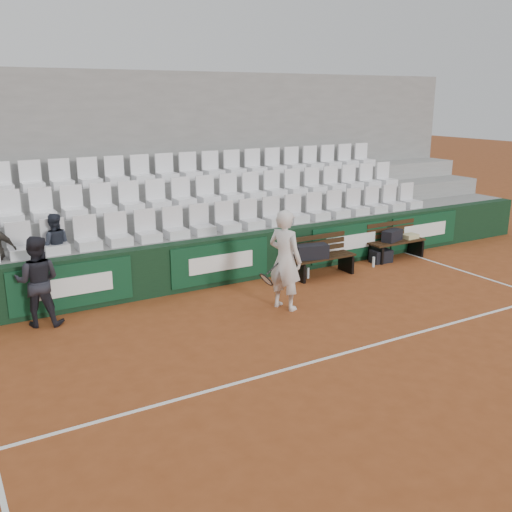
{
  "coord_description": "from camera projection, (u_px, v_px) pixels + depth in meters",
  "views": [
    {
      "loc": [
        -5.23,
        -6.25,
        3.81
      ],
      "look_at": [
        -0.19,
        2.4,
        1.0
      ],
      "focal_mm": 40.0,
      "sensor_mm": 36.0,
      "label": 1
    }
  ],
  "objects": [
    {
      "name": "back_barrier",
      "position": [
        229.0,
        259.0,
        11.98
      ],
      "size": [
        18.0,
        0.34,
        1.0
      ],
      "color": "black",
      "rests_on": "ground"
    },
    {
      "name": "tennis_player",
      "position": [
        285.0,
        260.0,
        10.39
      ],
      "size": [
        0.83,
        0.8,
        1.87
      ],
      "color": "silver",
      "rests_on": "ground"
    },
    {
      "name": "towel",
      "position": [
        410.0,
        236.0,
        13.97
      ],
      "size": [
        0.39,
        0.29,
        0.1
      ],
      "primitive_type": "cube",
      "rotation": [
        0.0,
        0.0,
        0.06
      ],
      "color": "#C6BB80",
      "rests_on": "bench_right"
    },
    {
      "name": "court_baseline",
      "position": [
        345.0,
        353.0,
        8.76
      ],
      "size": [
        18.0,
        0.06,
        0.01
      ],
      "primitive_type": "cube",
      "color": "white",
      "rests_on": "ground"
    },
    {
      "name": "seat_row_back",
      "position": [
        179.0,
        166.0,
        13.45
      ],
      "size": [
        11.9,
        0.44,
        0.63
      ],
      "primitive_type": "cube",
      "color": "white",
      "rests_on": "grandstand_tier_back"
    },
    {
      "name": "bench_left",
      "position": [
        323.0,
        266.0,
        12.48
      ],
      "size": [
        1.5,
        0.56,
        0.45
      ],
      "primitive_type": "cube",
      "color": "black",
      "rests_on": "ground"
    },
    {
      "name": "grandstand_rear_wall",
      "position": [
        166.0,
        164.0,
        14.12
      ],
      "size": [
        18.0,
        0.3,
        4.4
      ],
      "primitive_type": "cube",
      "color": "gray",
      "rests_on": "ground"
    },
    {
      "name": "water_bottle_far",
      "position": [
        373.0,
        262.0,
        13.17
      ],
      "size": [
        0.07,
        0.07,
        0.24
      ],
      "primitive_type": "cylinder",
      "color": "silver",
      "rests_on": "ground"
    },
    {
      "name": "ground",
      "position": [
        345.0,
        353.0,
        8.76
      ],
      "size": [
        80.0,
        80.0,
        0.0
      ],
      "primitive_type": "plane",
      "color": "brown",
      "rests_on": "ground"
    },
    {
      "name": "ball_kid",
      "position": [
        38.0,
        281.0,
        9.65
      ],
      "size": [
        0.94,
        0.85,
        1.58
      ],
      "primitive_type": "imported",
      "rotation": [
        0.0,
        0.0,
        2.74
      ],
      "color": "black",
      "rests_on": "ground"
    },
    {
      "name": "spectator_c",
      "position": [
        53.0,
        221.0,
        10.47
      ],
      "size": [
        0.66,
        0.57,
        1.19
      ],
      "primitive_type": "imported",
      "rotation": [
        0.0,
        0.0,
        2.92
      ],
      "color": "#212632",
      "rests_on": "grandstand_tier_front"
    },
    {
      "name": "seat_row_mid",
      "position": [
        196.0,
        191.0,
        12.78
      ],
      "size": [
        11.9,
        0.44,
        0.63
      ],
      "primitive_type": "cube",
      "color": "white",
      "rests_on": "grandstand_tier_mid"
    },
    {
      "name": "sports_bag_ground",
      "position": [
        381.0,
        256.0,
        13.52
      ],
      "size": [
        0.51,
        0.34,
        0.3
      ],
      "primitive_type": "cube",
      "rotation": [
        0.0,
        0.0,
        -0.07
      ],
      "color": "black",
      "rests_on": "ground"
    },
    {
      "name": "sports_bag_right",
      "position": [
        392.0,
        235.0,
        13.7
      ],
      "size": [
        0.63,
        0.44,
        0.27
      ],
      "primitive_type": "cube",
      "rotation": [
        0.0,
        0.0,
        0.33
      ],
      "color": "black",
      "rests_on": "bench_right"
    },
    {
      "name": "water_bottle_near",
      "position": [
        308.0,
        273.0,
        12.35
      ],
      "size": [
        0.07,
        0.07,
        0.24
      ],
      "primitive_type": "cylinder",
      "color": "silver",
      "rests_on": "ground"
    },
    {
      "name": "grandstand_tier_front",
      "position": [
        213.0,
        253.0,
        12.48
      ],
      "size": [
        18.0,
        0.95,
        1.0
      ],
      "primitive_type": "cube",
      "color": "gray",
      "rests_on": "ground"
    },
    {
      "name": "seat_row_front",
      "position": [
        215.0,
        218.0,
        12.11
      ],
      "size": [
        11.9,
        0.44,
        0.63
      ],
      "primitive_type": "cube",
      "color": "silver",
      "rests_on": "grandstand_tier_front"
    },
    {
      "name": "grandstand_tier_mid",
      "position": [
        194.0,
        234.0,
        13.21
      ],
      "size": [
        18.0,
        0.95,
        1.45
      ],
      "primitive_type": "cube",
      "color": "gray",
      "rests_on": "ground"
    },
    {
      "name": "bench_right",
      "position": [
        396.0,
        250.0,
        13.82
      ],
      "size": [
        1.5,
        0.56,
        0.45
      ],
      "primitive_type": "cube",
      "color": "#341F0F",
      "rests_on": "ground"
    },
    {
      "name": "sports_bag_left",
      "position": [
        311.0,
        252.0,
        12.2
      ],
      "size": [
        0.76,
        0.46,
        0.3
      ],
      "primitive_type": "cube",
      "rotation": [
        0.0,
        0.0,
        -0.23
      ],
      "color": "black",
      "rests_on": "bench_left"
    },
    {
      "name": "grandstand_tier_back",
      "position": [
        178.0,
        218.0,
        13.94
      ],
      "size": [
        18.0,
        0.95,
        1.9
      ],
      "primitive_type": "cube",
      "color": "#999896",
      "rests_on": "ground"
    }
  ]
}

